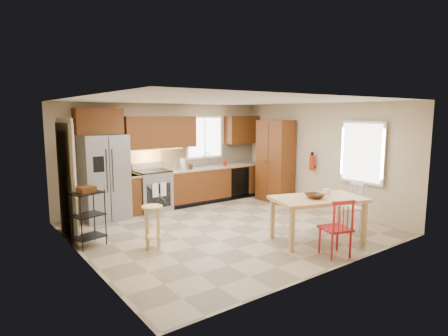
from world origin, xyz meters
name	(u,v)px	position (x,y,z in m)	size (l,w,h in m)	color
floor	(227,229)	(0.00, 0.00, 0.00)	(5.50, 5.50, 0.00)	tan
ceiling	(227,101)	(0.00, 0.00, 2.50)	(5.50, 5.00, 0.02)	silver
wall_back	(167,155)	(0.00, 2.50, 1.25)	(5.50, 0.02, 2.50)	#CCB793
wall_front	(334,186)	(0.00, -2.50, 1.25)	(5.50, 0.02, 2.50)	#CCB793
wall_left	(81,181)	(-2.75, 0.00, 1.25)	(0.02, 5.00, 2.50)	#CCB793
wall_right	(320,157)	(2.75, 0.00, 1.25)	(0.02, 5.00, 2.50)	#CCB793
refrigerator	(104,177)	(-1.70, 2.12, 0.91)	(0.92, 0.75, 1.82)	gray
range_stove	(153,191)	(-0.55, 2.19, 0.46)	(0.76, 0.63, 0.92)	gray
base_cabinet_narrow	(130,194)	(-1.10, 2.20, 0.45)	(0.30, 0.60, 0.90)	#5A2B10
base_cabinet_run	(217,183)	(1.29, 2.20, 0.45)	(2.92, 0.60, 0.90)	#5A2B10
dishwasher	(240,182)	(1.85, 1.91, 0.45)	(0.60, 0.02, 0.78)	black
backsplash	(210,155)	(1.29, 2.48, 1.18)	(2.92, 0.03, 0.55)	beige
upper_over_fridge	(98,121)	(-1.70, 2.33, 2.10)	(1.00, 0.35, 0.55)	#58300E
upper_left_block	(160,132)	(-0.25, 2.33, 1.83)	(1.80, 0.35, 0.75)	#58300E
upper_right_block	(242,130)	(2.25, 2.33, 1.83)	(1.00, 0.35, 0.75)	#58300E
window_back	(204,137)	(1.10, 2.48, 1.65)	(1.12, 0.04, 1.12)	white
sink	(211,168)	(1.10, 2.20, 0.86)	(0.62, 0.46, 0.16)	gray
undercab_glow	(150,150)	(-0.55, 2.30, 1.43)	(1.60, 0.30, 0.01)	#FFBF66
soap_bottle	(225,162)	(1.48, 2.10, 1.00)	(0.09, 0.09, 0.19)	#AD1D0C
paper_towel	(183,164)	(0.25, 2.15, 1.04)	(0.12, 0.12, 0.28)	white
canister_steel	(176,167)	(0.05, 2.15, 0.99)	(0.11, 0.11, 0.18)	gray
canister_wood	(191,166)	(0.45, 2.12, 0.97)	(0.10, 0.10, 0.14)	#482913
pantry	(275,161)	(2.43, 1.20, 1.05)	(0.50, 0.95, 2.10)	#5A2B10
fire_extinguisher	(312,163)	(2.63, 0.15, 1.10)	(0.12, 0.12, 0.36)	#AD1D0C
window_right	(362,152)	(2.68, -1.15, 1.45)	(0.04, 1.02, 1.32)	white
doorway	(66,181)	(-2.67, 1.30, 1.05)	(0.04, 0.95, 2.10)	#8C7A59
dining_table	(317,219)	(0.88, -1.51, 0.39)	(1.59, 0.89, 0.77)	#DBB16D
chair_red	(335,227)	(0.53, -2.16, 0.47)	(0.44, 0.44, 0.93)	#AE1A1C
chair_white	(348,207)	(1.83, -1.46, 0.47)	(0.44, 0.44, 0.93)	white
table_bowl	(314,198)	(0.78, -1.51, 0.78)	(0.32, 0.32, 0.08)	#482913
table_jar	(326,193)	(1.23, -1.41, 0.81)	(0.12, 0.12, 0.14)	white
bar_stool	(153,227)	(-1.66, -0.12, 0.36)	(0.35, 0.35, 0.73)	#DBB16D
utility_cart	(88,218)	(-2.50, 0.63, 0.49)	(0.49, 0.38, 0.98)	black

